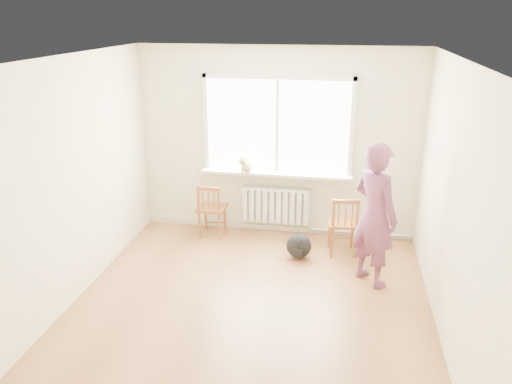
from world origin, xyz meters
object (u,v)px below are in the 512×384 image
at_px(chair_right, 343,225).
at_px(person, 375,215).
at_px(chair_left, 211,210).
at_px(cat, 247,165).
at_px(backpack, 299,246).

distance_m(chair_right, person, 0.89).
relative_size(chair_left, cat, 1.97).
bearing_deg(chair_right, person, 109.06).
bearing_deg(chair_right, chair_left, -15.47).
height_order(chair_left, cat, cat).
distance_m(chair_left, backpack, 1.43).
bearing_deg(chair_left, cat, -157.79).
height_order(person, backpack, person).
xyz_separation_m(chair_right, cat, (-1.40, 0.43, 0.64)).
height_order(chair_right, backpack, chair_right).
relative_size(chair_right, person, 0.48).
bearing_deg(cat, chair_left, -142.88).
xyz_separation_m(chair_right, backpack, (-0.57, -0.21, -0.25)).
bearing_deg(chair_left, chair_right, 174.81).
height_order(person, cat, person).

